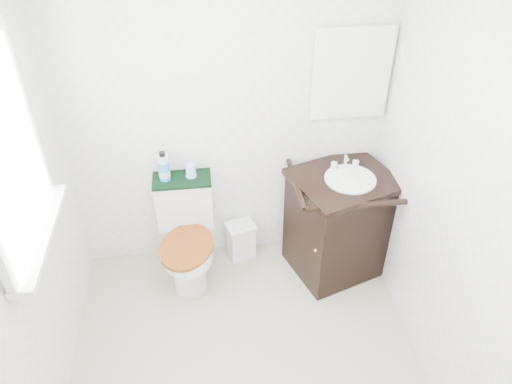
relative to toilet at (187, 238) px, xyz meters
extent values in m
plane|color=#B4A891|center=(0.34, -0.97, -0.34)|extent=(2.40, 2.40, 0.00)
plane|color=silver|center=(0.34, 0.23, 0.86)|extent=(2.40, 0.00, 2.40)
plane|color=silver|center=(-0.76, -0.97, 0.86)|extent=(0.00, 2.40, 2.40)
plane|color=silver|center=(1.44, -0.97, 0.86)|extent=(0.00, 2.40, 2.40)
cube|color=white|center=(-0.73, -0.72, 1.21)|extent=(0.02, 0.70, 0.90)
cube|color=silver|center=(1.15, 0.21, 1.11)|extent=(0.50, 0.02, 0.60)
cylinder|color=white|center=(0.00, -0.15, -0.15)|extent=(0.24, 0.24, 0.38)
cube|color=white|center=(0.00, 0.10, -0.15)|extent=(0.24, 0.28, 0.38)
cube|color=white|center=(0.00, 0.12, 0.22)|extent=(0.40, 0.18, 0.36)
cube|color=white|center=(0.00, 0.12, 0.41)|extent=(0.41, 0.20, 0.03)
cylinder|color=white|center=(0.00, -0.19, 0.04)|extent=(0.36, 0.36, 0.08)
cylinder|color=maroon|center=(0.00, -0.19, 0.09)|extent=(0.46, 0.46, 0.03)
cube|color=black|center=(1.10, -0.06, 0.05)|extent=(0.76, 0.70, 0.78)
cube|color=black|center=(1.10, -0.06, 0.46)|extent=(0.82, 0.76, 0.04)
cylinder|color=white|center=(1.13, -0.09, 0.49)|extent=(0.35, 0.35, 0.01)
ellipsoid|color=white|center=(1.13, -0.09, 0.43)|extent=(0.30, 0.30, 0.15)
cylinder|color=silver|center=(1.13, 0.05, 0.53)|extent=(0.02, 0.02, 0.10)
cube|color=white|center=(0.40, 0.13, -0.20)|extent=(0.23, 0.20, 0.28)
cube|color=white|center=(0.40, 0.13, -0.05)|extent=(0.25, 0.22, 0.03)
cube|color=black|center=(0.00, 0.12, 0.44)|extent=(0.40, 0.22, 0.02)
cylinder|color=#1B85E7|center=(-0.11, 0.12, 0.52)|extent=(0.08, 0.08, 0.14)
cylinder|color=silver|center=(-0.11, 0.12, 0.61)|extent=(0.08, 0.08, 0.05)
cylinder|color=black|center=(-0.11, 0.12, 0.65)|extent=(0.04, 0.04, 0.03)
cone|color=#97BDF8|center=(0.07, 0.14, 0.49)|extent=(0.08, 0.08, 0.09)
ellipsoid|color=#1B837B|center=(1.07, 0.04, 0.49)|extent=(0.07, 0.04, 0.02)
camera|label=1|loc=(0.16, -2.74, 2.42)|focal=35.00mm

